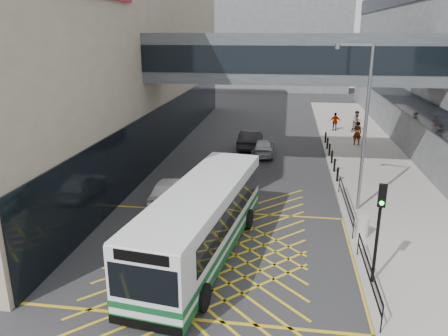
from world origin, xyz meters
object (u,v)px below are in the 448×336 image
at_px(pedestrian_b, 357,121).
at_px(street_lamp, 362,119).
at_px(litter_bin, 362,227).
at_px(pedestrian_a, 357,133).
at_px(car_silver, 263,147).
at_px(bus, 203,219).
at_px(pedestrian_c, 335,122).
at_px(car_white, 169,189).
at_px(traffic_light, 379,220).
at_px(car_dark, 250,139).

bearing_deg(pedestrian_b, street_lamp, -125.63).
bearing_deg(pedestrian_b, litter_bin, -124.68).
bearing_deg(pedestrian_a, car_silver, 18.71).
distance_m(bus, litter_bin, 7.34).
height_order(pedestrian_a, pedestrian_c, pedestrian_a).
bearing_deg(car_white, traffic_light, 143.60).
relative_size(street_lamp, pedestrian_c, 4.99).
xyz_separation_m(car_silver, litter_bin, (5.30, -13.68, 0.00)).
bearing_deg(litter_bin, car_dark, 112.38).
distance_m(traffic_light, pedestrian_c, 26.68).
bearing_deg(pedestrian_a, car_white, 41.50).
bearing_deg(pedestrian_b, car_silver, -160.47).
bearing_deg(litter_bin, pedestrian_a, 83.02).
xyz_separation_m(pedestrian_a, pedestrian_b, (0.68, 5.01, -0.00)).
height_order(bus, traffic_light, traffic_light).
bearing_deg(car_dark, car_silver, 123.45).
bearing_deg(pedestrian_a, car_dark, 2.99).
height_order(bus, pedestrian_b, bus).
relative_size(car_dark, pedestrian_c, 2.73).
distance_m(car_dark, pedestrian_a, 8.78).
xyz_separation_m(traffic_light, pedestrian_c, (1.08, 26.60, -1.72)).
distance_m(car_white, traffic_light, 12.33).
bearing_deg(pedestrian_c, street_lamp, 87.85).
relative_size(car_white, pedestrian_b, 2.24).
bearing_deg(car_white, bus, 118.26).
height_order(car_white, pedestrian_b, pedestrian_b).
height_order(car_silver, street_lamp, street_lamp).
height_order(street_lamp, pedestrian_a, street_lamp).
height_order(bus, street_lamp, street_lamp).
bearing_deg(car_white, pedestrian_b, -123.25).
height_order(litter_bin, pedestrian_c, pedestrian_c).
height_order(car_dark, pedestrian_c, pedestrian_c).
distance_m(bus, traffic_light, 6.91).
bearing_deg(car_silver, car_dark, -62.24).
xyz_separation_m(bus, car_dark, (0.37, 18.16, -0.93)).
bearing_deg(bus, car_dark, 96.59).
relative_size(bus, traffic_light, 2.85).
xyz_separation_m(car_dark, pedestrian_b, (9.29, 6.65, 0.41)).
bearing_deg(street_lamp, bus, -122.76).
distance_m(traffic_light, street_lamp, 7.66).
distance_m(street_lamp, litter_bin, 5.48).
xyz_separation_m(car_white, pedestrian_a, (12.04, 13.99, 0.44)).
height_order(car_dark, car_silver, car_dark).
relative_size(bus, car_dark, 2.44).
xyz_separation_m(bus, traffic_light, (6.66, -1.49, 1.07)).
distance_m(car_white, car_silver, 11.27).
bearing_deg(bus, traffic_light, -4.87).
bearing_deg(traffic_light, car_dark, 115.73).
xyz_separation_m(car_dark, street_lamp, (6.59, -12.33, 4.21)).
bearing_deg(pedestrian_a, pedestrian_c, -84.57).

